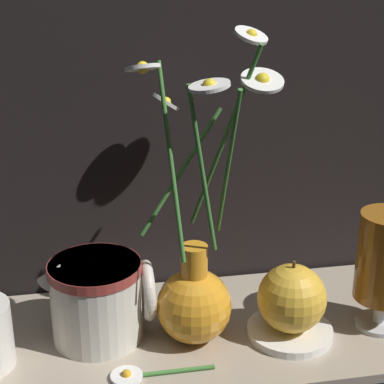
{
  "coord_description": "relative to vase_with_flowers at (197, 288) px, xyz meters",
  "views": [
    {
      "loc": [
        -0.12,
        -0.67,
        0.47
      ],
      "look_at": [
        0.0,
        0.0,
        0.2
      ],
      "focal_mm": 60.0,
      "sensor_mm": 36.0,
      "label": 1
    }
  ],
  "objects": [
    {
      "name": "ground_plane",
      "position": [
        -0.0,
        0.02,
        -0.08
      ],
      "size": [
        6.0,
        6.0,
        0.0
      ],
      "primitive_type": "plane",
      "color": "black"
    },
    {
      "name": "shelf",
      "position": [
        -0.0,
        0.02,
        -0.07
      ],
      "size": [
        0.68,
        0.25,
        0.01
      ],
      "color": "tan",
      "rests_on": "ground_plane"
    },
    {
      "name": "vase_with_flowers",
      "position": [
        0.0,
        0.0,
        0.0
      ],
      "size": [
        0.18,
        0.18,
        0.36
      ],
      "color": "orange",
      "rests_on": "shelf"
    },
    {
      "name": "ceramic_pitcher",
      "position": [
        -0.12,
        0.02,
        -0.01
      ],
      "size": [
        0.14,
        0.11,
        0.11
      ],
      "color": "beige",
      "rests_on": "shelf"
    },
    {
      "name": "saucer_plate",
      "position": [
        0.11,
        -0.02,
        -0.06
      ],
      "size": [
        0.11,
        0.11,
        0.01
      ],
      "color": "white",
      "rests_on": "shelf"
    },
    {
      "name": "orange_fruit",
      "position": [
        0.11,
        -0.02,
        -0.02
      ],
      "size": [
        0.08,
        0.08,
        0.09
      ],
      "color": "gold",
      "rests_on": "saucer_plate"
    },
    {
      "name": "loose_daisy",
      "position": [
        -0.08,
        -0.06,
        -0.07
      ],
      "size": [
        0.12,
        0.04,
        0.01
      ],
      "color": "#3D7A33",
      "rests_on": "shelf"
    }
  ]
}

